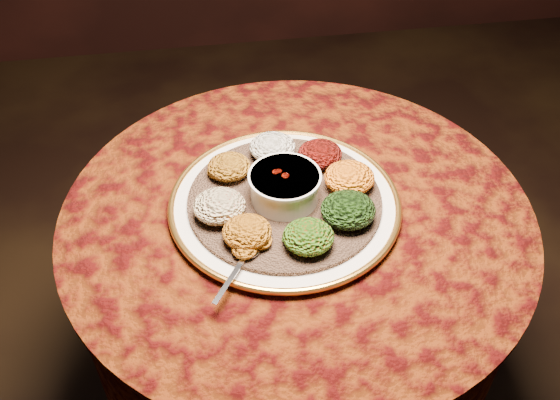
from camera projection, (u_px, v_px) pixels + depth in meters
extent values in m
plane|color=black|center=(292.00, 395.00, 1.77)|extent=(4.00, 4.00, 0.00)
cylinder|color=black|center=(292.00, 391.00, 1.75)|extent=(0.44, 0.44, 0.04)
cylinder|color=black|center=(294.00, 324.00, 1.54)|extent=(0.12, 0.12, 0.68)
cylinder|color=black|center=(297.00, 221.00, 1.29)|extent=(0.80, 0.80, 0.04)
cylinder|color=#4B1B06|center=(295.00, 267.00, 1.39)|extent=(0.93, 0.93, 0.34)
cylinder|color=#4B1B06|center=(297.00, 212.00, 1.27)|extent=(0.96, 0.96, 0.01)
cylinder|color=silver|center=(285.00, 205.00, 1.26)|extent=(0.49, 0.49, 0.02)
torus|color=#C88932|center=(285.00, 202.00, 1.26)|extent=(0.47, 0.47, 0.01)
cylinder|color=brown|center=(285.00, 200.00, 1.25)|extent=(0.45, 0.45, 0.01)
cylinder|color=silver|center=(285.00, 187.00, 1.23)|extent=(0.14, 0.14, 0.06)
cylinder|color=silver|center=(285.00, 177.00, 1.21)|extent=(0.14, 0.14, 0.01)
cylinder|color=#5A0E04|center=(285.00, 180.00, 1.22)|extent=(0.11, 0.11, 0.01)
ellipsoid|color=silver|center=(248.00, 252.00, 1.14)|extent=(0.04, 0.03, 0.01)
cube|color=silver|center=(230.00, 280.00, 1.09)|extent=(0.07, 0.10, 0.00)
ellipsoid|color=white|center=(272.00, 147.00, 1.33)|extent=(0.10, 0.09, 0.05)
ellipsoid|color=black|center=(320.00, 154.00, 1.31)|extent=(0.09, 0.09, 0.05)
ellipsoid|color=#AE6B0E|center=(349.00, 178.00, 1.26)|extent=(0.10, 0.10, 0.05)
ellipsoid|color=black|center=(348.00, 210.00, 1.19)|extent=(0.11, 0.10, 0.05)
ellipsoid|color=#9D260A|center=(308.00, 237.00, 1.14)|extent=(0.10, 0.09, 0.05)
ellipsoid|color=#A65C0E|center=(247.00, 232.00, 1.15)|extent=(0.09, 0.09, 0.04)
ellipsoid|color=maroon|center=(219.00, 206.00, 1.20)|extent=(0.10, 0.10, 0.05)
ellipsoid|color=#9C6312|center=(229.00, 167.00, 1.29)|extent=(0.09, 0.09, 0.04)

